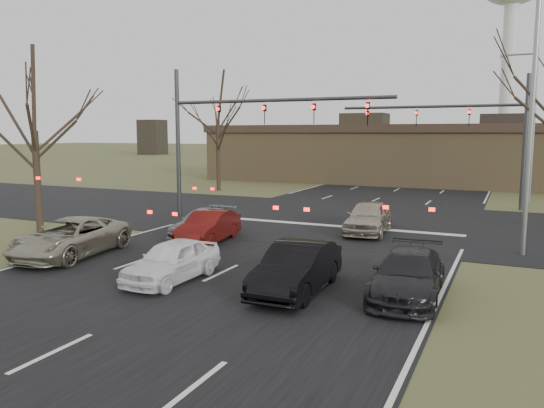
% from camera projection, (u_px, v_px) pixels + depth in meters
% --- Properties ---
extents(ground, '(360.00, 360.00, 0.00)m').
position_uv_depth(ground, '(167.00, 300.00, 14.64)').
color(ground, '#50542C').
rests_on(ground, ground).
extents(road_main, '(14.00, 300.00, 0.02)m').
position_uv_depth(road_main, '(442.00, 168.00, 68.67)').
color(road_main, black).
rests_on(road_main, ground).
extents(road_cross, '(200.00, 14.00, 0.02)m').
position_uv_depth(road_cross, '(335.00, 219.00, 28.15)').
color(road_cross, black).
rests_on(road_cross, ground).
extents(building, '(42.40, 10.40, 5.30)m').
position_uv_depth(building, '(436.00, 154.00, 47.68)').
color(building, olive).
rests_on(building, ground).
extents(mast_arm_near, '(12.12, 0.24, 8.00)m').
position_uv_depth(mast_arm_near, '(229.00, 123.00, 27.84)').
color(mast_arm_near, '#383A3D').
rests_on(mast_arm_near, ground).
extents(mast_arm_far, '(11.12, 0.24, 8.00)m').
position_uv_depth(mast_arm_far, '(475.00, 125.00, 32.13)').
color(mast_arm_far, '#383A3D').
rests_on(mast_arm_far, ground).
extents(streetlight_right_near, '(2.34, 0.25, 10.00)m').
position_uv_depth(streetlight_right_near, '(527.00, 105.00, 19.25)').
color(streetlight_right_near, gray).
rests_on(streetlight_right_near, ground).
extents(streetlight_right_far, '(2.34, 0.25, 10.00)m').
position_uv_depth(streetlight_right_far, '(531.00, 117.00, 34.36)').
color(streetlight_right_far, gray).
rests_on(streetlight_right_far, ground).
extents(tree_left_near, '(5.10, 5.10, 8.50)m').
position_uv_depth(tree_left_near, '(32.00, 88.00, 23.93)').
color(tree_left_near, black).
rests_on(tree_left_near, ground).
extents(tree_left_far, '(5.70, 5.70, 9.50)m').
position_uv_depth(tree_left_far, '(217.00, 97.00, 41.56)').
color(tree_left_far, black).
rests_on(tree_left_far, ground).
extents(car_silver_suv, '(2.96, 5.34, 1.41)m').
position_uv_depth(car_silver_suv, '(70.00, 238.00, 19.68)').
color(car_silver_suv, gray).
rests_on(car_silver_suv, ground).
extents(car_white_sedan, '(1.59, 3.82, 1.29)m').
position_uv_depth(car_white_sedan, '(172.00, 261.00, 16.42)').
color(car_white_sedan, white).
rests_on(car_white_sedan, ground).
extents(car_black_hatch, '(1.66, 4.37, 1.42)m').
position_uv_depth(car_black_hatch, '(297.00, 268.00, 15.26)').
color(car_black_hatch, black).
rests_on(car_black_hatch, ground).
extents(car_charcoal_sedan, '(2.05, 4.53, 1.29)m').
position_uv_depth(car_charcoal_sedan, '(408.00, 275.00, 14.77)').
color(car_charcoal_sedan, black).
rests_on(car_charcoal_sedan, ground).
extents(car_grey_ahead, '(1.78, 4.12, 1.18)m').
position_uv_depth(car_grey_ahead, '(203.00, 223.00, 23.68)').
color(car_grey_ahead, slate).
rests_on(car_grey_ahead, ground).
extents(car_red_ahead, '(1.84, 4.14, 1.32)m').
position_uv_depth(car_red_ahead, '(209.00, 227.00, 22.22)').
color(car_red_ahead, '#530E0B').
rests_on(car_red_ahead, ground).
extents(car_silver_ahead, '(2.10, 4.50, 1.49)m').
position_uv_depth(car_silver_ahead, '(368.00, 217.00, 24.23)').
color(car_silver_ahead, '#ABA08A').
rests_on(car_silver_ahead, ground).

